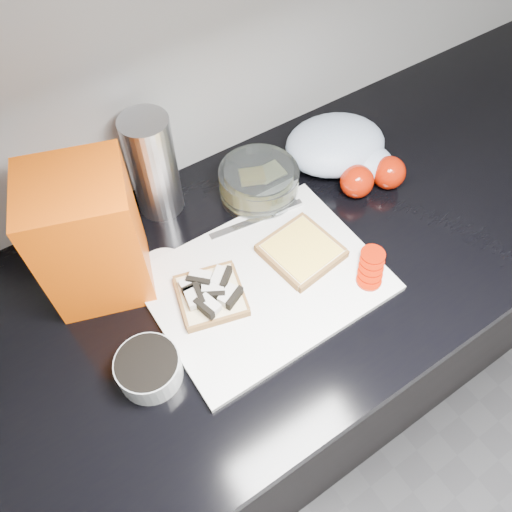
{
  "coord_description": "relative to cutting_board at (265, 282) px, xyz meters",
  "views": [
    {
      "loc": [
        -0.37,
        0.77,
        1.66
      ],
      "look_at": [
        -0.09,
        1.19,
        0.95
      ],
      "focal_mm": 35.0,
      "sensor_mm": 36.0,
      "label": 1
    }
  ],
  "objects": [
    {
      "name": "bread_bag",
      "position": [
        -0.23,
        0.17,
        0.12
      ],
      "size": [
        0.2,
        0.19,
        0.25
      ],
      "primitive_type": "cube",
      "rotation": [
        0.0,
        0.0,
        -0.32
      ],
      "color": "#F35404",
      "rests_on": "countertop"
    },
    {
      "name": "knife",
      "position": [
        0.09,
        0.12,
        0.01
      ],
      "size": [
        0.2,
        0.04,
        0.01
      ],
      "rotation": [
        0.0,
        0.0,
        -0.13
      ],
      "color": "#B4B4B8",
      "rests_on": "cutting_board"
    },
    {
      "name": "steel_canister",
      "position": [
        -0.07,
        0.27,
        0.1
      ],
      "size": [
        0.09,
        0.09,
        0.21
      ],
      "primitive_type": "cylinder",
      "color": "#AEAEB3",
      "rests_on": "countertop"
    },
    {
      "name": "bread_right",
      "position": [
        0.09,
        0.01,
        0.01
      ],
      "size": [
        0.14,
        0.14,
        0.02
      ],
      "rotation": [
        0.0,
        0.0,
        0.12
      ],
      "color": "beige",
      "rests_on": "cutting_board"
    },
    {
      "name": "whole_tomatoes",
      "position": [
        0.31,
        0.07,
        0.03
      ],
      "size": [
        0.14,
        0.09,
        0.07
      ],
      "rotation": [
        0.0,
        0.0,
        0.08
      ],
      "color": "#9C1603",
      "rests_on": "countertop"
    },
    {
      "name": "grocery_bag",
      "position": [
        0.3,
        0.17,
        0.04
      ],
      "size": [
        0.25,
        0.24,
        0.09
      ],
      "rotation": [
        0.0,
        0.0,
        -0.29
      ],
      "color": "silver",
      "rests_on": "countertop"
    },
    {
      "name": "countertop",
      "position": [
        0.09,
        0.04,
        -0.03
      ],
      "size": [
        3.5,
        0.64,
        0.04
      ],
      "primitive_type": "cube",
      "color": "black",
      "rests_on": "base_cabinet"
    },
    {
      "name": "tub_lid",
      "position": [
        -0.14,
        0.13,
        -0.0
      ],
      "size": [
        0.11,
        0.11,
        0.01
      ],
      "primitive_type": "cylinder",
      "rotation": [
        0.0,
        0.0,
        0.16
      ],
      "color": "silver",
      "rests_on": "countertop"
    },
    {
      "name": "bread_left",
      "position": [
        -0.1,
        0.02,
        0.02
      ],
      "size": [
        0.14,
        0.14,
        0.04
      ],
      "rotation": [
        0.0,
        0.0,
        -0.27
      ],
      "color": "beige",
      "rests_on": "cutting_board"
    },
    {
      "name": "cutting_board",
      "position": [
        0.0,
        0.0,
        0.0
      ],
      "size": [
        0.4,
        0.3,
        0.01
      ],
      "primitive_type": "cube",
      "color": "silver",
      "rests_on": "countertop"
    },
    {
      "name": "glass_bowl",
      "position": [
        0.11,
        0.19,
        0.03
      ],
      "size": [
        0.16,
        0.16,
        0.07
      ],
      "rotation": [
        0.0,
        0.0,
        -0.4
      ],
      "color": "silver",
      "rests_on": "countertop"
    },
    {
      "name": "base_cabinet",
      "position": [
        0.09,
        0.04,
        -0.48
      ],
      "size": [
        3.5,
        0.6,
        0.86
      ],
      "primitive_type": "cube",
      "color": "black",
      "rests_on": "ground"
    },
    {
      "name": "seed_tub",
      "position": [
        -0.25,
        -0.04,
        0.02
      ],
      "size": [
        0.1,
        0.1,
        0.05
      ],
      "color": "#AAAFAF",
      "rests_on": "countertop"
    },
    {
      "name": "tomato_slices",
      "position": [
        0.17,
        -0.09,
        0.02
      ],
      "size": [
        0.09,
        0.09,
        0.02
      ],
      "rotation": [
        0.0,
        0.0,
        0.28
      ],
      "color": "#9C1603",
      "rests_on": "cutting_board"
    }
  ]
}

